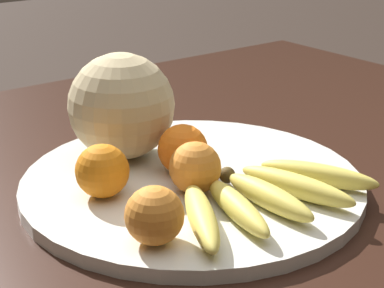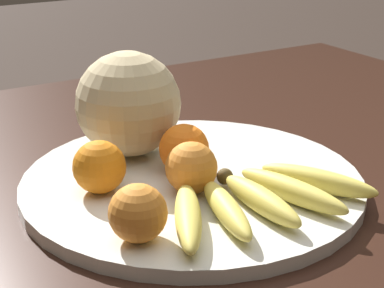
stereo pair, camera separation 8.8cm
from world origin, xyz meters
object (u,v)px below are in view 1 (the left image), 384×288
at_px(orange_front_right, 102,171).
at_px(melon, 121,106).
at_px(fruit_bowl, 192,182).
at_px(orange_mid_center, 154,215).
at_px(orange_back_left, 183,149).
at_px(banana_bunch, 266,195).
at_px(kitchen_table, 212,213).
at_px(orange_front_left, 195,168).

bearing_deg(orange_front_right, melon, 47.75).
bearing_deg(fruit_bowl, orange_mid_center, -140.27).
bearing_deg(orange_front_right, orange_back_left, -1.03).
distance_m(fruit_bowl, orange_mid_center, 0.19).
xyz_separation_m(fruit_bowl, banana_bunch, (0.02, -0.13, 0.02)).
distance_m(kitchen_table, fruit_bowl, 0.12).
xyz_separation_m(banana_bunch, orange_front_left, (-0.05, 0.09, 0.02)).
xyz_separation_m(melon, orange_back_left, (0.04, -0.10, -0.04)).
xyz_separation_m(kitchen_table, melon, (-0.11, 0.08, 0.18)).
bearing_deg(orange_front_left, melon, 93.92).
bearing_deg(orange_back_left, orange_front_left, -111.77).
xyz_separation_m(orange_front_left, orange_mid_center, (-0.12, -0.08, -0.00)).
height_order(kitchen_table, fruit_bowl, fruit_bowl).
height_order(kitchen_table, banana_bunch, banana_bunch).
bearing_deg(orange_mid_center, orange_back_left, 44.50).
xyz_separation_m(kitchen_table, fruit_bowl, (-0.07, -0.04, 0.09)).
height_order(orange_front_right, orange_back_left, same).
xyz_separation_m(orange_front_right, orange_mid_center, (-0.01, -0.14, -0.00)).
height_order(kitchen_table, orange_front_right, orange_front_right).
height_order(fruit_bowl, melon, melon).
height_order(fruit_bowl, orange_back_left, orange_back_left).
relative_size(orange_mid_center, orange_back_left, 0.96).
relative_size(orange_front_left, orange_back_left, 0.98).
bearing_deg(orange_front_right, banana_bunch, -45.39).
relative_size(kitchen_table, orange_front_left, 20.55).
bearing_deg(banana_bunch, melon, -167.07).
xyz_separation_m(melon, orange_front_right, (-0.09, -0.10, -0.04)).
bearing_deg(fruit_bowl, banana_bunch, -80.82).
bearing_deg(orange_mid_center, banana_bunch, -3.69).
bearing_deg(melon, fruit_bowl, -73.82).
distance_m(fruit_bowl, orange_front_right, 0.14).
bearing_deg(kitchen_table, orange_back_left, -163.66).
height_order(melon, orange_mid_center, melon).
distance_m(fruit_bowl, banana_bunch, 0.13).
xyz_separation_m(melon, orange_mid_center, (-0.11, -0.24, -0.04)).
relative_size(kitchen_table, orange_back_left, 20.12).
bearing_deg(orange_mid_center, fruit_bowl, 39.73).
relative_size(banana_bunch, orange_front_right, 4.29).
bearing_deg(banana_bunch, orange_front_right, -135.14).
distance_m(fruit_bowl, orange_front_left, 0.06).
distance_m(kitchen_table, orange_front_left, 0.18).
bearing_deg(fruit_bowl, orange_back_left, 91.76).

